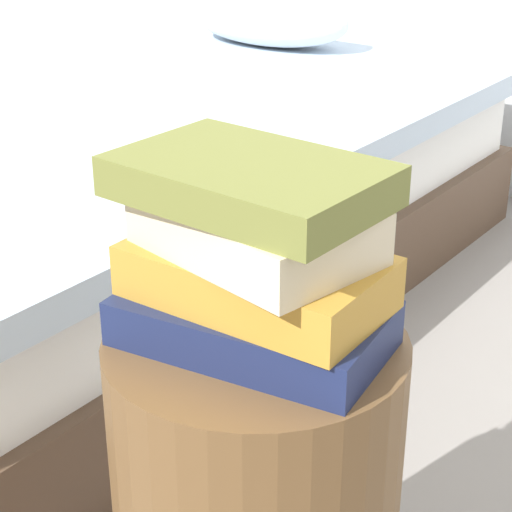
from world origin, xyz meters
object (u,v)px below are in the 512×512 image
object	(u,v)px
book_cream	(262,227)
book_olive	(247,182)
book_ochre	(253,276)
bed	(86,183)
book_navy	(254,323)

from	to	relation	value
book_cream	book_olive	distance (m)	0.05
book_ochre	bed	bearing A→B (deg)	142.70
bed	book_cream	xyz separation A→B (m)	(1.17, -0.78, 0.44)
book_olive	bed	bearing A→B (deg)	146.24
book_cream	book_olive	world-z (taller)	book_olive
book_olive	book_ochre	bearing A→B (deg)	24.77
book_navy	book_ochre	world-z (taller)	book_ochre
bed	book_olive	bearing A→B (deg)	-35.35
book_ochre	book_olive	distance (m)	0.10
book_navy	book_olive	xyz separation A→B (m)	(-0.01, 0.00, 0.16)
book_navy	book_ochre	size ratio (longest dim) A/B	1.05
book_navy	book_olive	world-z (taller)	book_olive
bed	book_cream	bearing A→B (deg)	-34.82
bed	book_ochre	size ratio (longest dim) A/B	7.61
book_navy	book_ochre	bearing A→B (deg)	124.94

